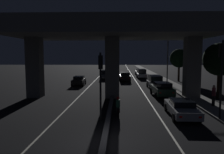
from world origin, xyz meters
TOP-DOWN VIEW (x-y plane):
  - ground_plane at (0.00, 0.00)m, footprint 200.00×200.00m
  - lane_line_left_inner at (-3.74, 35.00)m, footprint 0.12×126.00m
  - lane_line_right_inner at (3.74, 35.00)m, footprint 0.12×126.00m
  - median_divider at (0.00, 35.00)m, footprint 0.32×126.00m
  - sidewalk_right at (8.80, 28.00)m, footprint 2.35×126.00m
  - elevated_overpass at (0.00, 12.59)m, footprint 21.50×10.06m
  - traffic_light_left_of_median at (-0.56, 4.25)m, footprint 0.30×0.49m
  - traffic_light_right_of_median at (7.72, 4.25)m, footprint 0.30×0.49m
  - street_lamp at (7.87, 23.55)m, footprint 2.74×0.32m
  - car_silver_lead at (5.40, 5.27)m, footprint 2.03×4.78m
  - car_dark_green_second at (5.53, 13.44)m, footprint 2.16×4.58m
  - car_silver_third at (5.75, 19.65)m, footprint 2.01×4.22m
  - car_black_fourth at (1.76, 28.17)m, footprint 2.04×4.24m
  - car_white_fifth at (5.30, 33.81)m, footprint 1.95×4.48m
  - car_white_sixth at (5.58, 40.80)m, footprint 2.04×4.18m
  - car_black_lead_oncoming at (-5.47, 22.19)m, footprint 1.93×3.99m
  - car_grey_second_oncoming at (-2.00, 32.31)m, footprint 1.95×4.78m
  - motorcycle_black_filtering_near at (0.66, 5.37)m, footprint 0.34×1.85m
  - pedestrian_on_sidewalk at (8.98, 8.16)m, footprint 0.31×0.31m
  - roadside_tree_kerbside_near at (11.44, 12.79)m, footprint 3.51×3.51m
  - roadside_tree_kerbside_mid at (11.32, 28.17)m, footprint 3.30×3.30m

SIDE VIEW (x-z plane):
  - ground_plane at x=0.00m, z-range 0.00..0.00m
  - lane_line_left_inner at x=-3.74m, z-range 0.00..0.00m
  - lane_line_right_inner at x=3.74m, z-range 0.00..0.00m
  - sidewalk_right at x=8.80m, z-range 0.00..0.17m
  - median_divider at x=0.00m, z-range 0.00..0.34m
  - motorcycle_black_filtering_near at x=0.66m, z-range -0.11..1.34m
  - car_silver_lead at x=5.40m, z-range 0.02..1.29m
  - car_white_sixth at x=5.58m, z-range 0.03..1.46m
  - car_black_lead_oncoming at x=-5.47m, z-range 0.04..1.46m
  - car_black_fourth at x=1.76m, z-range 0.02..1.63m
  - car_dark_green_second at x=5.53m, z-range 0.04..1.64m
  - car_grey_second_oncoming at x=-2.00m, z-range 0.02..1.76m
  - car_silver_third at x=5.75m, z-range 0.06..1.86m
  - car_white_fifth at x=5.30m, z-range 0.06..1.89m
  - pedestrian_on_sidewalk at x=8.98m, z-range 0.19..2.03m
  - traffic_light_left_of_median at x=-0.56m, z-range 0.87..5.61m
  - traffic_light_right_of_median at x=7.72m, z-range 1.00..6.57m
  - roadside_tree_kerbside_mid at x=11.32m, z-range 1.20..6.96m
  - roadside_tree_kerbside_near at x=11.44m, z-range 1.18..7.09m
  - street_lamp at x=7.87m, z-range 0.77..8.41m
  - elevated_overpass at x=0.00m, z-range 2.39..11.45m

